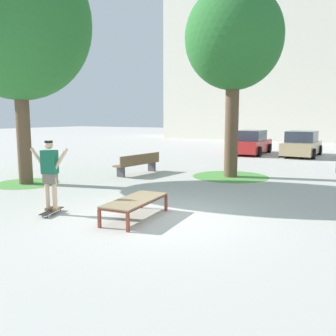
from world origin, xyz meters
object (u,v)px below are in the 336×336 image
Objects in this scene: skater at (50,170)px; skateboard at (52,211)px; park_bench at (138,163)px; tree_near_left at (17,23)px; tree_mid_back at (234,39)px; skate_box at (135,201)px; car_red at (251,143)px; car_tan at (302,145)px.

skateboard is at bearing -73.66° from skater.
park_bench is (-1.73, 6.12, -0.62)m from skater.
tree_near_left reaches higher than park_bench.
park_bench is (-3.50, -1.33, -4.76)m from tree_mid_back.
tree_near_left is (-3.94, 2.40, 5.36)m from skateboard.
tree_mid_back reaches higher than skater.
skateboard is at bearing -103.38° from tree_mid_back.
skate_box is 15.82m from car_red.
car_tan is at bearing 5.08° from car_red.
skater is 6.35m from tree_near_left.
car_red is (3.73, 13.97, -4.75)m from tree_near_left.
park_bench is (-1.51, -10.25, -0.24)m from car_red.
skate_box is at bearing -55.66° from park_bench.
car_red is 1.75× the size of park_bench.
car_red reaches higher than skateboard.
skateboard is 6.37m from park_bench.
park_bench is (-3.70, 5.41, 0.03)m from skate_box.
tree_near_left is (-5.91, 1.69, 5.03)m from skate_box.
park_bench is at bearing 124.34° from skate_box.
park_bench is at bearing 105.77° from skater.
skater is at bearing 106.34° from skateboard.
skate_box is at bearing 19.80° from skater.
skateboard is at bearing -74.23° from park_bench.
tree_mid_back reaches higher than car_red.
skate_box is 0.46× the size of car_red.
skate_box is 8.27m from tree_mid_back.
car_tan is (2.80, 16.64, 0.61)m from skateboard.
skate_box is at bearing -82.07° from car_red.
tree_mid_back is 1.71× the size of car_tan.
skate_box is 0.47× the size of car_tan.
tree_near_left is at bearing -104.94° from car_red.
tree_near_left is at bearing 148.66° from skater.
skate_box is 2.38× the size of skateboard.
car_red is at bearing 90.75° from skater.
skater is at bearing -99.57° from car_tan.
car_tan is 11.46m from park_bench.
tree_near_left reaches higher than tree_mid_back.
tree_near_left reaches higher than skater.
tree_near_left is 16.46m from car_tan.
skateboard is at bearing -99.56° from car_tan.
car_tan is at bearing 80.44° from skateboard.
skater is (-1.97, -0.71, 0.66)m from skate_box.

